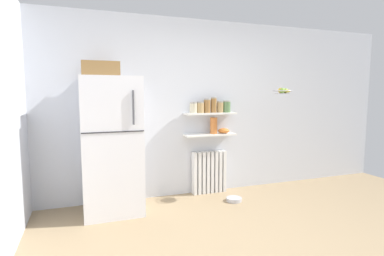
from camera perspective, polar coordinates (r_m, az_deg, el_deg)
The scene contains 16 objects.
ground_plane at distance 3.54m, azimuth 8.68°, elevation -19.01°, with size 7.04×7.04×0.00m, color #9E8460.
back_wall at distance 4.62m, azimuth -0.25°, elevation 3.73°, with size 7.04×0.10×2.60m, color silver.
refrigerator at distance 4.01m, azimuth -14.86°, elevation -2.64°, with size 0.72×0.73×1.89m.
radiator at distance 4.74m, azimuth 3.21°, elevation -8.20°, with size 0.53×0.12×0.64m.
wall_shelf_lower at distance 4.60m, azimuth 3.40°, elevation -1.25°, with size 0.78×0.22×0.03m, color white.
wall_shelf_upper at distance 4.57m, azimuth 3.42°, elevation 2.71°, with size 0.78×0.22×0.03m, color white.
storage_jar_0 at distance 4.47m, azimuth 0.27°, elevation 3.81°, with size 0.11×0.11×0.16m.
storage_jar_1 at distance 4.51m, azimuth 1.55°, elevation 3.85°, with size 0.11×0.11×0.16m.
storage_jar_2 at distance 4.55m, azimuth 2.81°, elevation 4.15°, with size 0.10×0.10×0.21m.
storage_jar_3 at distance 4.59m, azimuth 4.05°, elevation 4.30°, with size 0.09×0.09×0.23m.
storage_jar_4 at distance 4.63m, azimuth 5.26°, elevation 3.93°, with size 0.10×0.10×0.17m.
storage_jar_5 at distance 4.68m, azimuth 6.45°, elevation 4.00°, with size 0.12×0.12×0.18m.
vase at distance 4.61m, azimuth 4.06°, elevation 0.45°, with size 0.11×0.11×0.25m, color #CC7033.
shelf_bowl at distance 4.69m, azimuth 5.93°, elevation -0.50°, with size 0.17×0.17×0.08m, color orange.
pet_food_bowl at distance 4.50m, azimuth 7.83°, elevation -13.01°, with size 0.22×0.22×0.05m, color #B7B7BC.
hanging_fruit_basket at distance 4.61m, azimuth 16.56°, elevation 6.58°, with size 0.28×0.28×0.09m.
Camera 1 is at (-1.55, -2.30, 1.52)m, focal length 28.67 mm.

